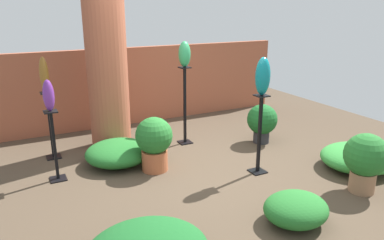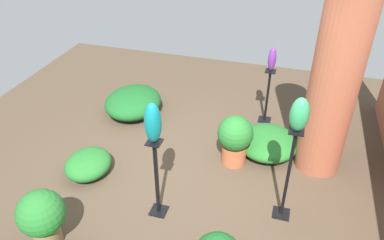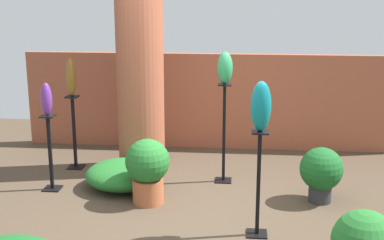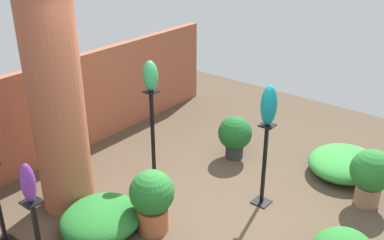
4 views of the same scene
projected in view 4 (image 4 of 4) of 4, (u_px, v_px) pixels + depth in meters
The scene contains 13 objects.
ground_plane at pixel (221, 218), 5.18m from camera, with size 8.00×8.00×0.00m, color #4C3D2D.
brick_wall_back at pixel (72, 106), 6.38m from camera, with size 5.60×0.12×1.40m, color #9E5138.
brick_pillar at pixel (57, 102), 4.89m from camera, with size 0.60×0.60×2.65m, color #9E5138.
pedestal_jade at pixel (153, 139), 5.76m from camera, with size 0.20×0.20×1.22m.
pedestal_teal at pixel (264, 169), 5.26m from camera, with size 0.20×0.20×1.05m.
art_vase_jade at pixel (150, 76), 5.40m from camera, with size 0.18×0.19×0.38m, color #2D9356.
art_vase_violet at pixel (28, 183), 3.85m from camera, with size 0.13×0.12×0.38m, color #6B2D8C.
art_vase_teal at pixel (269, 105), 4.92m from camera, with size 0.19×0.18×0.47m, color #0F727A.
potted_plant_mid_right at pixel (235, 135), 6.32m from camera, with size 0.48×0.48×0.63m.
potted_plant_back_center at pixel (371, 174), 5.26m from camera, with size 0.50×0.50×0.72m.
potted_plant_walkway_edge at pixel (152, 198), 4.83m from camera, with size 0.49×0.49×0.73m.
foliage_bed_west at pixel (344, 163), 6.01m from camera, with size 1.02×0.94×0.30m, color #338C38.
foliage_bed_center at pixel (101, 218), 4.91m from camera, with size 0.91×0.86×0.32m, color #236B28.
Camera 4 is at (-3.50, -2.38, 3.21)m, focal length 42.00 mm.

